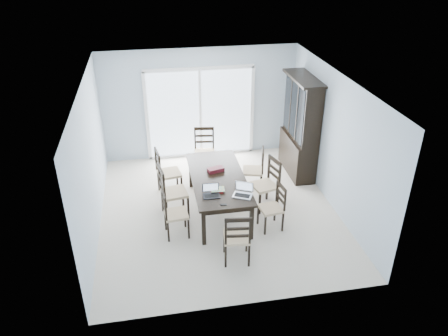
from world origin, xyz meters
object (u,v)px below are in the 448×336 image
(chair_left_far, at_px, (164,168))
(hot_tub, at_px, (180,119))
(china_hutch, at_px, (300,128))
(chair_right_near, at_px, (276,202))
(chair_left_near, at_px, (171,209))
(cell_phone, at_px, (224,205))
(dining_table, at_px, (218,180))
(chair_right_far, at_px, (257,165))
(game_box, at_px, (216,170))
(laptop_dark, at_px, (212,194))
(laptop_silver, at_px, (242,193))
(chair_right_mid, at_px, (269,178))
(chair_end_far, at_px, (204,146))
(chair_left_mid, at_px, (169,187))
(chair_end_near, at_px, (237,234))

(chair_left_far, xyz_separation_m, hot_tub, (0.58, 2.87, -0.12))
(china_hutch, relative_size, chair_left_far, 1.87)
(chair_left_far, distance_m, chair_right_near, 2.43)
(chair_left_near, bearing_deg, cell_phone, 64.70)
(dining_table, xyz_separation_m, chair_right_far, (0.93, 0.65, -0.10))
(china_hutch, relative_size, chair_right_far, 2.04)
(hot_tub, bearing_deg, game_box, -83.59)
(dining_table, distance_m, hot_tub, 3.68)
(chair_right_near, bearing_deg, dining_table, 44.23)
(cell_phone, bearing_deg, laptop_dark, 129.11)
(chair_right_near, height_order, laptop_silver, chair_right_near)
(chair_left_far, xyz_separation_m, laptop_silver, (1.28, -1.53, 0.18))
(dining_table, relative_size, chair_left_far, 1.87)
(chair_left_near, xyz_separation_m, chair_right_mid, (1.94, 0.63, 0.06))
(chair_right_far, height_order, chair_end_far, chair_end_far)
(china_hutch, relative_size, game_box, 7.13)
(chair_left_far, bearing_deg, chair_left_mid, -5.98)
(chair_left_mid, relative_size, chair_right_near, 1.20)
(chair_left_mid, relative_size, chair_left_far, 1.03)
(china_hutch, bearing_deg, chair_end_far, 168.78)
(laptop_dark, bearing_deg, chair_right_mid, 29.60)
(chair_end_far, bearing_deg, chair_left_far, 50.43)
(dining_table, bearing_deg, chair_end_near, -88.50)
(hot_tub, bearing_deg, laptop_dark, -87.73)
(chair_left_near, distance_m, laptop_dark, 0.76)
(chair_left_far, bearing_deg, laptop_dark, 18.82)
(dining_table, distance_m, chair_left_mid, 0.94)
(chair_left_near, bearing_deg, dining_table, 119.30)
(chair_left_far, distance_m, hot_tub, 2.93)
(china_hutch, relative_size, chair_left_mid, 1.82)
(chair_left_near, height_order, chair_left_mid, chair_left_mid)
(dining_table, relative_size, chair_left_mid, 1.82)
(game_box, bearing_deg, china_hutch, 26.99)
(chair_right_far, bearing_deg, laptop_silver, 169.86)
(chair_right_mid, distance_m, hot_tub, 3.92)
(chair_left_near, bearing_deg, chair_left_far, 176.66)
(china_hutch, distance_m, chair_end_near, 3.49)
(chair_end_near, xyz_separation_m, chair_end_far, (-0.07, 3.24, 0.04))
(chair_right_mid, bearing_deg, cell_phone, 116.82)
(game_box, bearing_deg, chair_left_near, -137.82)
(chair_left_near, height_order, chair_end_near, chair_end_near)
(chair_end_far, bearing_deg, chair_left_near, 75.92)
(chair_left_far, bearing_deg, chair_right_near, 42.95)
(chair_left_near, relative_size, chair_end_near, 0.95)
(laptop_dark, xyz_separation_m, game_box, (0.22, 0.87, -0.01))
(chair_left_near, xyz_separation_m, laptop_dark, (0.72, -0.02, 0.24))
(chair_left_near, height_order, chair_left_far, chair_left_far)
(chair_right_mid, bearing_deg, chair_end_far, 16.31)
(chair_end_far, bearing_deg, chair_end_near, 98.97)
(china_hutch, relative_size, chair_end_far, 1.85)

